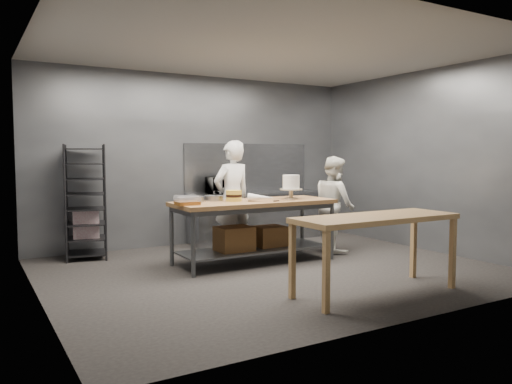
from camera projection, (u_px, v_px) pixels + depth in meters
ground at (273, 269)px, 6.93m from camera, size 6.00×6.00×0.00m
back_wall at (199, 160)px, 8.97m from camera, size 6.00×0.04×3.00m
work_table at (252, 224)px, 7.33m from camera, size 2.40×0.90×0.92m
near_counter at (376, 223)px, 5.69m from camera, size 2.00×0.70×0.90m
back_counter at (256, 216)px, 9.28m from camera, size 2.60×0.60×0.90m
splashback_panel at (248, 168)px, 9.47m from camera, size 2.60×0.02×0.90m
speed_rack at (86, 203)px, 7.64m from camera, size 0.72×0.76×1.75m
chef_behind at (232, 198)px, 7.85m from camera, size 0.72×0.52×1.81m
chef_right at (334, 204)px, 8.21m from camera, size 0.76×0.88×1.57m
microwave at (223, 185)px, 8.89m from camera, size 0.54×0.37×0.30m
frosted_cake_stand at (291, 184)px, 7.56m from camera, size 0.34×0.34×0.37m
layer_cake at (234, 196)px, 7.22m from camera, size 0.23×0.23×0.16m
cake_pans at (198, 199)px, 7.14m from camera, size 0.73×0.40×0.07m
piping_bag at (261, 198)px, 7.14m from camera, size 0.35×0.36×0.12m
offset_spatula at (281, 201)px, 7.22m from camera, size 0.36×0.02×0.02m
pastry_clamshells at (187, 200)px, 6.77m from camera, size 0.39×0.43×0.11m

